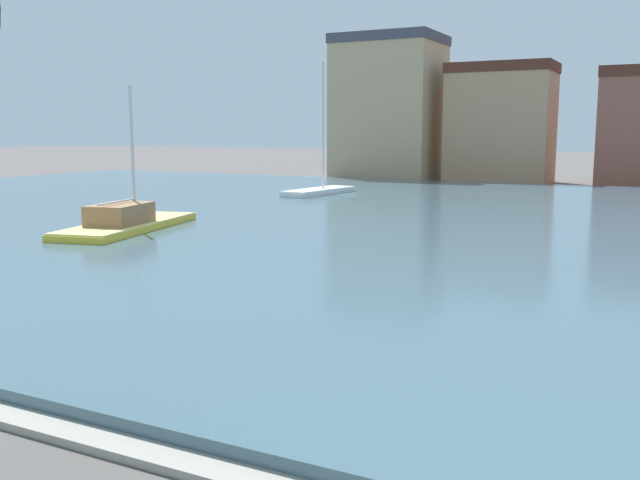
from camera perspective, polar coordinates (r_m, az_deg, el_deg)
name	(u,v)px	position (r m, az deg, el deg)	size (l,w,h in m)	color
harbor_water	(481,224)	(30.69, 12.92, 1.28)	(84.45, 45.80, 0.31)	#476675
quay_edge_coping	(45,427)	(10.60, -21.35, -13.92)	(84.45, 0.50, 0.12)	#ADA89E
sailboat_white	(324,192)	(42.92, 0.36, 3.87)	(2.33, 6.77, 8.13)	white
sailboat_yellow	(135,225)	(28.43, -14.79, 1.22)	(3.93, 8.64, 5.78)	gold
townhouse_corner_house	(389,108)	(60.78, 5.60, 10.59)	(8.48, 6.96, 11.99)	tan
townhouse_wide_warehouse	(501,123)	(58.36, 14.42, 9.14)	(8.10, 5.19, 9.34)	tan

